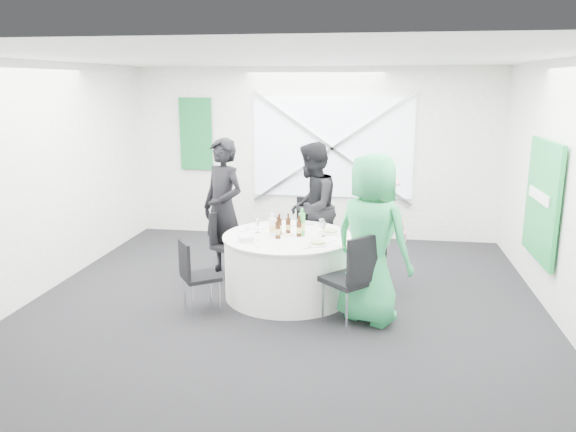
# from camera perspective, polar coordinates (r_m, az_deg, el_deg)

# --- Properties ---
(floor) EXTENTS (6.00, 6.00, 0.00)m
(floor) POSITION_cam_1_polar(r_m,az_deg,el_deg) (6.76, -0.27, -8.67)
(floor) COLOR black
(floor) RESTS_ON ground
(ceiling) EXTENTS (6.00, 6.00, 0.00)m
(ceiling) POSITION_cam_1_polar(r_m,az_deg,el_deg) (6.27, -0.29, 15.78)
(ceiling) COLOR silver
(ceiling) RESTS_ON wall_back
(wall_back) EXTENTS (6.00, 0.00, 6.00)m
(wall_back) POSITION_cam_1_polar(r_m,az_deg,el_deg) (9.31, 2.68, 6.35)
(wall_back) COLOR silver
(wall_back) RESTS_ON floor
(wall_front) EXTENTS (6.00, 0.00, 6.00)m
(wall_front) POSITION_cam_1_polar(r_m,az_deg,el_deg) (3.53, -8.11, -5.58)
(wall_front) COLOR silver
(wall_front) RESTS_ON floor
(wall_left) EXTENTS (0.00, 6.00, 6.00)m
(wall_left) POSITION_cam_1_polar(r_m,az_deg,el_deg) (7.45, -23.74, 3.47)
(wall_left) COLOR silver
(wall_left) RESTS_ON floor
(wall_right) EXTENTS (0.00, 6.00, 6.00)m
(wall_right) POSITION_cam_1_polar(r_m,az_deg,el_deg) (6.60, 26.41, 2.05)
(wall_right) COLOR silver
(wall_right) RESTS_ON floor
(window_panel) EXTENTS (2.60, 0.03, 1.60)m
(window_panel) POSITION_cam_1_polar(r_m,az_deg,el_deg) (9.23, 4.53, 6.89)
(window_panel) COLOR white
(window_panel) RESTS_ON wall_back
(window_brace_a) EXTENTS (2.63, 0.05, 1.84)m
(window_brace_a) POSITION_cam_1_polar(r_m,az_deg,el_deg) (9.19, 4.51, 6.86)
(window_brace_a) COLOR silver
(window_brace_a) RESTS_ON window_panel
(window_brace_b) EXTENTS (2.63, 0.05, 1.84)m
(window_brace_b) POSITION_cam_1_polar(r_m,az_deg,el_deg) (9.19, 4.51, 6.86)
(window_brace_b) COLOR silver
(window_brace_b) RESTS_ON window_panel
(green_banner) EXTENTS (0.55, 0.04, 1.20)m
(green_banner) POSITION_cam_1_polar(r_m,az_deg,el_deg) (9.65, -9.34, 8.23)
(green_banner) COLOR #146736
(green_banner) RESTS_ON wall_back
(green_sign) EXTENTS (0.05, 1.20, 1.40)m
(green_sign) POSITION_cam_1_polar(r_m,az_deg,el_deg) (7.18, 24.41, 1.44)
(green_sign) COLOR #1A923F
(green_sign) RESTS_ON wall_right
(banquet_table) EXTENTS (1.56, 1.56, 0.76)m
(banquet_table) POSITION_cam_1_polar(r_m,az_deg,el_deg) (6.81, 0.00, -5.08)
(banquet_table) COLOR silver
(banquet_table) RESTS_ON floor
(chair_back) EXTENTS (0.49, 0.50, 0.98)m
(chair_back) POSITION_cam_1_polar(r_m,az_deg,el_deg) (7.79, 2.20, -1.20)
(chair_back) COLOR black
(chair_back) RESTS_ON floor
(chair_back_left) EXTENTS (0.56, 0.55, 0.89)m
(chair_back_left) POSITION_cam_1_polar(r_m,az_deg,el_deg) (7.45, -6.24, -2.40)
(chair_back_left) COLOR black
(chair_back_left) RESTS_ON floor
(chair_back_right) EXTENTS (0.57, 0.56, 0.96)m
(chair_back_right) POSITION_cam_1_polar(r_m,az_deg,el_deg) (7.05, 8.36, -3.04)
(chair_back_right) COLOR black
(chair_back_right) RESTS_ON floor
(chair_front_right) EXTENTS (0.66, 0.66, 1.02)m
(chair_front_right) POSITION_cam_1_polar(r_m,az_deg,el_deg) (5.93, 6.77, -5.75)
(chair_front_right) COLOR black
(chair_front_right) RESTS_ON floor
(chair_front_left) EXTENTS (0.53, 0.53, 0.84)m
(chair_front_left) POSITION_cam_1_polar(r_m,az_deg,el_deg) (6.38, -9.51, -5.54)
(chair_front_left) COLOR black
(chair_front_left) RESTS_ON floor
(person_man_back_left) EXTENTS (0.81, 0.74, 1.85)m
(person_man_back_left) POSITION_cam_1_polar(r_m,az_deg,el_deg) (7.46, -6.59, 0.80)
(person_man_back_left) COLOR black
(person_man_back_left) RESTS_ON floor
(person_man_back) EXTENTS (0.61, 0.93, 1.77)m
(person_man_back) POSITION_cam_1_polar(r_m,az_deg,el_deg) (7.60, 2.43, 0.83)
(person_man_back) COLOR black
(person_man_back) RESTS_ON floor
(person_woman_pink) EXTENTS (1.07, 0.91, 1.52)m
(person_woman_pink) POSITION_cam_1_polar(r_m,az_deg,el_deg) (7.27, 8.97, -0.95)
(person_woman_pink) COLOR pink
(person_woman_pink) RESTS_ON floor
(person_woman_green) EXTENTS (1.07, 0.96, 1.84)m
(person_woman_green) POSITION_cam_1_polar(r_m,az_deg,el_deg) (6.02, 8.46, -2.34)
(person_woman_green) COLOR #2A9C57
(person_woman_green) RESTS_ON floor
(plate_back) EXTENTS (0.29, 0.29, 0.01)m
(plate_back) POSITION_cam_1_polar(r_m,az_deg,el_deg) (7.28, 0.63, -0.69)
(plate_back) COLOR white
(plate_back) RESTS_ON banquet_table
(plate_back_left) EXTENTS (0.30, 0.30, 0.01)m
(plate_back_left) POSITION_cam_1_polar(r_m,az_deg,el_deg) (7.10, -3.18, -1.06)
(plate_back_left) COLOR white
(plate_back_left) RESTS_ON banquet_table
(plate_back_right) EXTENTS (0.28, 0.28, 0.04)m
(plate_back_right) POSITION_cam_1_polar(r_m,az_deg,el_deg) (6.84, 4.30, -1.59)
(plate_back_right) COLOR white
(plate_back_right) RESTS_ON banquet_table
(plate_front_right) EXTENTS (0.25, 0.25, 0.04)m
(plate_front_right) POSITION_cam_1_polar(r_m,az_deg,el_deg) (6.33, 3.05, -2.79)
(plate_front_right) COLOR white
(plate_front_right) RESTS_ON banquet_table
(plate_front_left) EXTENTS (0.26, 0.26, 0.01)m
(plate_front_left) POSITION_cam_1_polar(r_m,az_deg,el_deg) (6.51, -4.04, -2.43)
(plate_front_left) COLOR white
(plate_front_left) RESTS_ON banquet_table
(napkin) EXTENTS (0.20, 0.18, 0.05)m
(napkin) POSITION_cam_1_polar(r_m,az_deg,el_deg) (6.46, -4.30, -2.28)
(napkin) COLOR silver
(napkin) RESTS_ON plate_front_left
(beer_bottle_a) EXTENTS (0.06, 0.06, 0.25)m
(beer_bottle_a) POSITION_cam_1_polar(r_m,az_deg,el_deg) (6.73, -0.88, -1.08)
(beer_bottle_a) COLOR #3B1B0A
(beer_bottle_a) RESTS_ON banquet_table
(beer_bottle_b) EXTENTS (0.06, 0.06, 0.24)m
(beer_bottle_b) POSITION_cam_1_polar(r_m,az_deg,el_deg) (6.80, 0.02, -0.97)
(beer_bottle_b) COLOR #3B1B0A
(beer_bottle_b) RESTS_ON banquet_table
(beer_bottle_c) EXTENTS (0.06, 0.06, 0.25)m
(beer_bottle_c) POSITION_cam_1_polar(r_m,az_deg,el_deg) (6.64, 1.11, -1.27)
(beer_bottle_c) COLOR #3B1B0A
(beer_bottle_c) RESTS_ON banquet_table
(beer_bottle_d) EXTENTS (0.06, 0.06, 0.26)m
(beer_bottle_d) POSITION_cam_1_polar(r_m,az_deg,el_deg) (6.56, -1.03, -1.43)
(beer_bottle_d) COLOR #3B1B0A
(beer_bottle_d) RESTS_ON banquet_table
(green_water_bottle) EXTENTS (0.08, 0.08, 0.33)m
(green_water_bottle) POSITION_cam_1_polar(r_m,az_deg,el_deg) (6.68, 1.42, -0.87)
(green_water_bottle) COLOR green
(green_water_bottle) RESTS_ON banquet_table
(clear_water_bottle) EXTENTS (0.08, 0.08, 0.27)m
(clear_water_bottle) POSITION_cam_1_polar(r_m,az_deg,el_deg) (6.69, -1.62, -1.10)
(clear_water_bottle) COLOR white
(clear_water_bottle) RESTS_ON banquet_table
(wine_glass_a) EXTENTS (0.07, 0.07, 0.17)m
(wine_glass_a) POSITION_cam_1_polar(r_m,az_deg,el_deg) (7.01, 1.38, -0.25)
(wine_glass_a) COLOR white
(wine_glass_a) RESTS_ON banquet_table
(wine_glass_b) EXTENTS (0.07, 0.07, 0.17)m
(wine_glass_b) POSITION_cam_1_polar(r_m,az_deg,el_deg) (6.65, 3.62, -1.03)
(wine_glass_b) COLOR white
(wine_glass_b) RESTS_ON banquet_table
(wine_glass_c) EXTENTS (0.07, 0.07, 0.17)m
(wine_glass_c) POSITION_cam_1_polar(r_m,az_deg,el_deg) (6.81, -3.13, -0.68)
(wine_glass_c) COLOR white
(wine_glass_c) RESTS_ON banquet_table
(wine_glass_d) EXTENTS (0.07, 0.07, 0.17)m
(wine_glass_d) POSITION_cam_1_polar(r_m,az_deg,el_deg) (6.81, 3.45, -0.69)
(wine_glass_d) COLOR white
(wine_glass_d) RESTS_ON banquet_table
(fork_a) EXTENTS (0.10, 0.13, 0.01)m
(fork_a) POSITION_cam_1_polar(r_m,az_deg,el_deg) (7.19, -2.21, -0.91)
(fork_a) COLOR silver
(fork_a) RESTS_ON banquet_table
(knife_a) EXTENTS (0.09, 0.14, 0.01)m
(knife_a) POSITION_cam_1_polar(r_m,az_deg,el_deg) (6.93, -4.42, -1.49)
(knife_a) COLOR silver
(knife_a) RESTS_ON banquet_table
(fork_b) EXTENTS (0.11, 0.12, 0.01)m
(fork_b) POSITION_cam_1_polar(r_m,az_deg,el_deg) (6.19, 2.06, -3.27)
(fork_b) COLOR silver
(fork_b) RESTS_ON banquet_table
(knife_b) EXTENTS (0.10, 0.13, 0.01)m
(knife_b) POSITION_cam_1_polar(r_m,az_deg,el_deg) (6.45, 4.48, -2.62)
(knife_b) COLOR silver
(knife_b) RESTS_ON banquet_table
(fork_c) EXTENTS (0.10, 0.13, 0.01)m
(fork_c) POSITION_cam_1_polar(r_m,az_deg,el_deg) (6.64, -4.92, -2.16)
(fork_c) COLOR silver
(fork_c) RESTS_ON banquet_table
(knife_c) EXTENTS (0.11, 0.12, 0.01)m
(knife_c) POSITION_cam_1_polar(r_m,az_deg,el_deg) (6.28, -3.27, -3.06)
(knife_c) COLOR silver
(knife_c) RESTS_ON banquet_table
(fork_d) EXTENTS (0.08, 0.14, 0.01)m
(fork_d) POSITION_cam_1_polar(r_m,az_deg,el_deg) (6.74, 4.90, -1.92)
(fork_d) COLOR silver
(fork_d) RESTS_ON banquet_table
(knife_d) EXTENTS (0.10, 0.13, 0.01)m
(knife_d) POSITION_cam_1_polar(r_m,az_deg,el_deg) (7.09, 3.45, -1.14)
(knife_d) COLOR silver
(knife_d) RESTS_ON banquet_table
(fork_e) EXTENTS (0.15, 0.02, 0.01)m
(fork_e) POSITION_cam_1_polar(r_m,az_deg,el_deg) (7.20, 2.02, -0.88)
(fork_e) COLOR silver
(fork_e) RESTS_ON banquet_table
(knife_e) EXTENTS (0.15, 0.02, 0.01)m
(knife_e) POSITION_cam_1_polar(r_m,az_deg,el_deg) (7.25, -0.55, -0.78)
(knife_e) COLOR silver
(knife_e) RESTS_ON banquet_table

